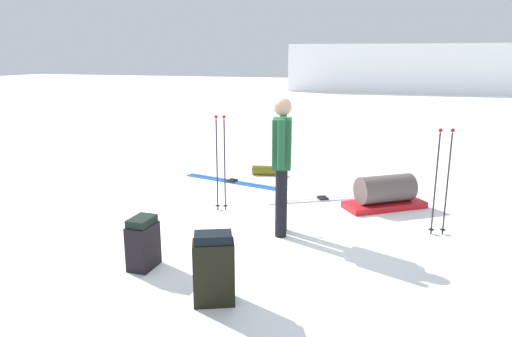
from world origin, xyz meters
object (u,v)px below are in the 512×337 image
(skier_standing, at_px, (282,159))
(ski_pair_near, at_px, (232,182))
(gear_sled, at_px, (385,193))
(backpack_large_dark, at_px, (214,269))
(backpack_bright, at_px, (143,243))
(ski_poles_planted_near, at_px, (221,158))
(ski_pair_far, at_px, (323,199))
(sleeping_mat_rolled, at_px, (267,170))
(ski_poles_planted_far, at_px, (442,177))

(skier_standing, distance_m, ski_pair_near, 2.70)
(skier_standing, bearing_deg, ski_pair_near, 124.81)
(skier_standing, height_order, gear_sled, skier_standing)
(ski_pair_near, height_order, gear_sled, gear_sled)
(backpack_large_dark, bearing_deg, backpack_bright, 155.92)
(backpack_large_dark, bearing_deg, gear_sled, 68.02)
(ski_pair_near, relative_size, backpack_bright, 3.46)
(backpack_bright, bearing_deg, backpack_large_dark, -24.08)
(ski_pair_near, distance_m, backpack_large_dark, 4.13)
(ski_poles_planted_near, bearing_deg, ski_pair_far, 34.98)
(skier_standing, xyz_separation_m, backpack_large_dark, (-0.14, -1.83, -0.63))
(skier_standing, xyz_separation_m, sleeping_mat_rolled, (-1.00, 2.76, -0.86))
(ski_pair_far, relative_size, sleeping_mat_rolled, 2.95)
(backpack_bright, xyz_separation_m, sleeping_mat_rolled, (0.12, 4.15, -0.18))
(skier_standing, distance_m, backpack_bright, 1.91)
(ski_pair_near, bearing_deg, gear_sled, -13.68)
(ski_pair_far, distance_m, gear_sled, 0.96)
(ski_poles_planted_far, distance_m, sleeping_mat_rolled, 3.67)
(skier_standing, xyz_separation_m, ski_pair_far, (0.26, 1.54, -0.94))
(skier_standing, xyz_separation_m, ski_pair_near, (-1.45, 2.08, -0.94))
(ski_pair_far, xyz_separation_m, backpack_large_dark, (-0.39, -3.36, 0.31))
(backpack_bright, bearing_deg, skier_standing, 51.01)
(backpack_bright, distance_m, ski_poles_planted_near, 2.07)
(ski_pair_near, bearing_deg, ski_poles_planted_near, -74.97)
(backpack_large_dark, relative_size, sleeping_mat_rolled, 1.21)
(skier_standing, xyz_separation_m, gear_sled, (1.18, 1.44, -0.73))
(ski_pair_far, height_order, backpack_large_dark, backpack_large_dark)
(backpack_bright, bearing_deg, ski_pair_far, 64.75)
(sleeping_mat_rolled, bearing_deg, ski_pair_near, -122.97)
(ski_poles_planted_far, xyz_separation_m, sleeping_mat_rolled, (-2.87, 2.20, -0.65))
(skier_standing, distance_m, ski_pair_far, 1.82)
(ski_pair_far, xyz_separation_m, gear_sled, (0.93, -0.10, 0.21))
(skier_standing, distance_m, sleeping_mat_rolled, 3.06)
(backpack_large_dark, distance_m, gear_sled, 3.53)
(gear_sled, bearing_deg, ski_pair_far, 174.05)
(ski_pair_far, xyz_separation_m, ski_poles_planted_far, (1.61, -0.97, 0.73))
(backpack_bright, relative_size, ski_poles_planted_far, 0.41)
(ski_pair_far, bearing_deg, ski_pair_near, 162.29)
(backpack_large_dark, bearing_deg, ski_pair_far, 83.36)
(backpack_large_dark, height_order, ski_poles_planted_near, ski_poles_planted_near)
(ski_pair_far, height_order, gear_sled, gear_sled)
(ski_poles_planted_far, xyz_separation_m, gear_sled, (-0.68, 0.88, -0.52))
(sleeping_mat_rolled, bearing_deg, ski_poles_planted_far, -37.42)
(ski_pair_near, height_order, ski_poles_planted_far, ski_poles_planted_far)
(backpack_large_dark, distance_m, ski_poles_planted_near, 2.65)
(ski_poles_planted_far, height_order, gear_sled, ski_poles_planted_far)
(gear_sled, bearing_deg, skier_standing, -129.40)
(sleeping_mat_rolled, bearing_deg, gear_sled, -31.12)
(backpack_bright, xyz_separation_m, ski_poles_planted_far, (2.99, 1.95, 0.47))
(ski_poles_planted_far, bearing_deg, gear_sled, 127.94)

